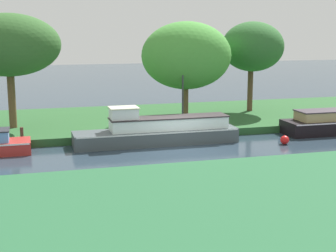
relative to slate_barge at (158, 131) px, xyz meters
The scene contains 11 objects.
ground_plane 1.63m from the slate_barge, 53.85° to the right, with size 120.00×120.00×0.00m, color #293947.
riverbank_far 5.88m from the slate_barge, 81.40° to the left, with size 72.00×10.00×0.40m, color #29582B.
riverbank_near 10.25m from the slate_barge, 85.09° to the right, with size 72.00×10.00×0.40m, color #265D37.
slate_barge is the anchor object (origin of this frame).
willow_tree_left 9.32m from the slate_barge, 150.21° to the left, with size 5.55×4.08×6.23m.
willow_tree_centre 6.33m from the slate_barge, 56.49° to the left, with size 5.45×4.19×5.84m.
willow_tree_right 10.69m from the slate_barge, 37.22° to the left, with size 4.03×4.08×5.86m.
lamp_post 3.85m from the slate_barge, 51.51° to the left, with size 0.24×0.24×3.23m.
mooring_post_near 1.41m from the slate_barge, 84.29° to the left, with size 0.19×0.19×0.76m, color brown.
mooring_post_far 6.86m from the slate_barge, 168.27° to the left, with size 0.17×0.17×0.55m, color #4C2E26.
channel_buoy 6.47m from the slate_barge, 16.58° to the right, with size 0.45×0.45×0.45m, color red.
Camera 1 is at (-7.17, -23.25, 5.84)m, focal length 54.00 mm.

